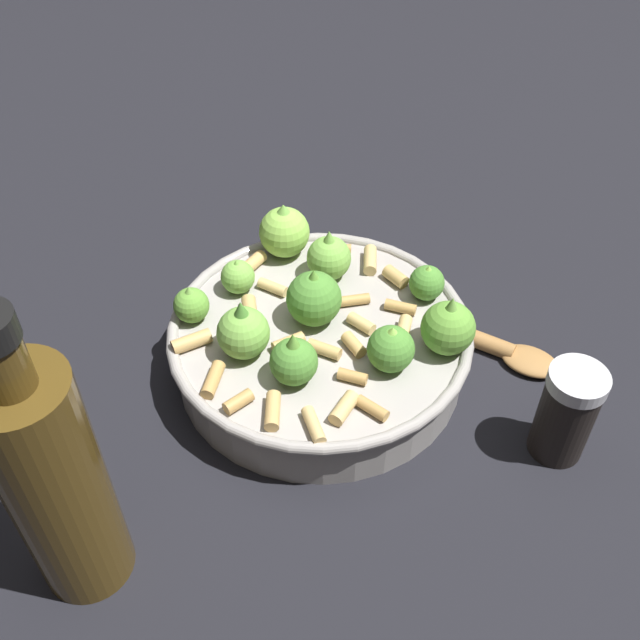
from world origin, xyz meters
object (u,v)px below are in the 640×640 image
cooking_pan (320,336)px  pepper_shaker (566,413)px  olive_oil_bottle (55,481)px  wooden_spoon (459,333)px

cooking_pan → pepper_shaker: 0.21m
pepper_shaker → cooking_pan: bearing=-49.5°
cooking_pan → olive_oil_bottle: 0.26m
olive_oil_bottle → wooden_spoon: (-0.36, -0.09, -0.10)m
cooking_pan → wooden_spoon: 0.14m
pepper_shaker → wooden_spoon: (0.01, -0.14, -0.04)m
pepper_shaker → wooden_spoon: bearing=-87.3°
olive_oil_bottle → pepper_shaker: bearing=172.3°
olive_oil_bottle → wooden_spoon: size_ratio=1.30×
cooking_pan → olive_oil_bottle: size_ratio=1.08×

